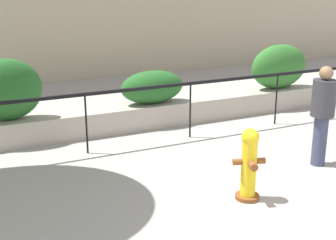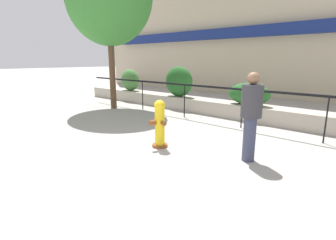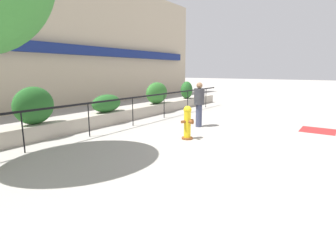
{
  "view_description": "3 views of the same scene",
  "coord_description": "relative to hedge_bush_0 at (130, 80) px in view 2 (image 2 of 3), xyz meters",
  "views": [
    {
      "loc": [
        -4.28,
        -3.08,
        3.09
      ],
      "look_at": [
        -1.16,
        3.49,
        0.9
      ],
      "focal_mm": 50.0,
      "sensor_mm": 36.0,
      "label": 1
    },
    {
      "loc": [
        3.46,
        -2.01,
        1.95
      ],
      "look_at": [
        -0.46,
        2.24,
        0.61
      ],
      "focal_mm": 28.0,
      "sensor_mm": 36.0,
      "label": 2
    },
    {
      "loc": [
        -7.63,
        -2.09,
        2.18
      ],
      "look_at": [
        -0.17,
        3.08,
        0.45
      ],
      "focal_mm": 28.0,
      "sensor_mm": 36.0,
      "label": 3
    }
  ],
  "objects": [
    {
      "name": "planter_wall_low",
      "position": [
        6.38,
        0.0,
        -0.75
      ],
      "size": [
        18.0,
        0.7,
        0.5
      ],
      "primitive_type": "cube",
      "color": "#ADA393",
      "rests_on": "ground"
    },
    {
      "name": "fence_railing_segment",
      "position": [
        6.38,
        -1.1,
        0.02
      ],
      "size": [
        15.0,
        0.05,
        1.15
      ],
      "color": "black",
      "rests_on": "ground"
    },
    {
      "name": "fire_hydrant",
      "position": [
        5.83,
        -3.94,
        -0.45
      ],
      "size": [
        0.48,
        0.48,
        1.08
      ],
      "color": "brown",
      "rests_on": "ground"
    },
    {
      "name": "building_facade",
      "position": [
        6.38,
        5.98,
        2.99
      ],
      "size": [
        30.0,
        1.36,
        8.0
      ],
      "color": "tan",
      "rests_on": "ground"
    },
    {
      "name": "pedestrian",
      "position": [
        7.7,
        -3.35,
        -0.01
      ],
      "size": [
        0.57,
        0.57,
        1.73
      ],
      "color": "#383D56",
      "rests_on": "ground"
    },
    {
      "name": "hedge_bush_2",
      "position": [
        6.03,
        0.0,
        -0.14
      ],
      "size": [
        1.43,
        0.67,
        0.72
      ],
      "primitive_type": "ellipsoid",
      "color": "#235B23",
      "rests_on": "planter_wall_low"
    },
    {
      "name": "hedge_bush_0",
      "position": [
        0.0,
        0.0,
        0.0
      ],
      "size": [
        1.14,
        0.58,
        1.0
      ],
      "primitive_type": "ellipsoid",
      "color": "#427538",
      "rests_on": "planter_wall_low"
    },
    {
      "name": "ground_plane",
      "position": [
        6.38,
        -6.0,
        -1.0
      ],
      "size": [
        120.0,
        120.0,
        0.0
      ],
      "primitive_type": "plane",
      "color": "#9E9991"
    },
    {
      "name": "hedge_bush_1",
      "position": [
        3.04,
        0.0,
        0.09
      ],
      "size": [
        1.31,
        0.6,
        1.19
      ],
      "primitive_type": "ellipsoid",
      "color": "#235B23",
      "rests_on": "planter_wall_low"
    }
  ]
}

